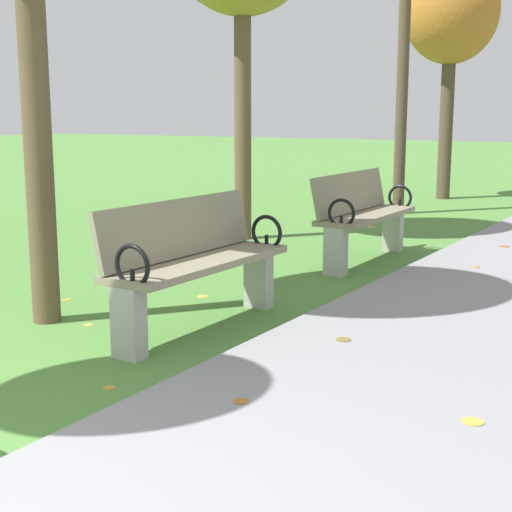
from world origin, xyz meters
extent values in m
cube|color=gray|center=(-0.45, 3.11, 0.47)|extent=(0.46, 1.61, 0.05)
cube|color=gray|center=(-0.64, 3.12, 0.70)|extent=(0.14, 1.60, 0.40)
cube|color=#A8A59E|center=(-0.46, 2.37, 0.23)|extent=(0.20, 0.12, 0.45)
cube|color=#A8A59E|center=(-0.44, 3.85, 0.23)|extent=(0.20, 0.12, 0.45)
torus|color=black|center=(-0.40, 2.35, 0.59)|extent=(0.27, 0.03, 0.27)
cylinder|color=black|center=(-0.40, 2.35, 0.51)|extent=(0.03, 0.03, 0.12)
torus|color=black|center=(-0.38, 3.87, 0.59)|extent=(0.27, 0.03, 0.27)
cylinder|color=black|center=(-0.38, 3.87, 0.51)|extent=(0.03, 0.03, 0.12)
cube|color=gray|center=(-0.45, 5.95, 0.47)|extent=(0.47, 1.61, 0.05)
cube|color=gray|center=(-0.64, 5.95, 0.70)|extent=(0.15, 1.60, 0.40)
cube|color=#A8A59E|center=(-0.44, 5.21, 0.23)|extent=(0.20, 0.12, 0.45)
cube|color=#A8A59E|center=(-0.46, 6.69, 0.23)|extent=(0.20, 0.12, 0.45)
torus|color=black|center=(-0.38, 5.19, 0.59)|extent=(0.27, 0.03, 0.27)
cylinder|color=black|center=(-0.38, 5.19, 0.51)|extent=(0.03, 0.03, 0.12)
torus|color=black|center=(-0.40, 6.71, 0.59)|extent=(0.27, 0.03, 0.27)
cylinder|color=black|center=(-0.40, 6.71, 0.51)|extent=(0.03, 0.03, 0.12)
cylinder|color=brown|center=(-1.53, 2.70, 1.54)|extent=(0.20, 0.20, 3.09)
cylinder|color=brown|center=(-2.30, 6.53, 1.46)|extent=(0.20, 0.20, 2.93)
cylinder|color=#4C3D2D|center=(-1.56, 9.68, 2.08)|extent=(0.17, 0.17, 4.16)
cylinder|color=#4C3D2D|center=(-1.63, 12.02, 1.31)|extent=(0.23, 0.23, 2.63)
ellipsoid|color=#B26B28|center=(-1.63, 12.02, 3.19)|extent=(1.61, 1.61, 1.77)
cylinder|color=brown|center=(0.52, 3.35, 0.02)|extent=(0.13, 0.13, 0.00)
cylinder|color=#BC842D|center=(-0.22, 1.92, 0.00)|extent=(0.08, 0.08, 0.00)
cylinder|color=#BC842D|center=(0.30, 8.89, 0.02)|extent=(0.15, 0.15, 0.00)
cylinder|color=#AD6B23|center=(0.53, 2.09, 0.02)|extent=(0.11, 0.11, 0.00)
cylinder|color=#BC842D|center=(-1.67, 4.61, 0.00)|extent=(0.08, 0.08, 0.00)
cylinder|color=#BC842D|center=(-1.88, 3.23, 0.00)|extent=(0.11, 0.11, 0.00)
cylinder|color=gold|center=(-1.01, 3.90, 0.00)|extent=(0.13, 0.13, 0.00)
cylinder|color=gold|center=(-1.36, 8.21, 0.00)|extent=(0.14, 0.14, 0.00)
cylinder|color=#AD6B23|center=(-1.19, 6.57, 0.00)|extent=(0.10, 0.10, 0.00)
cylinder|color=gold|center=(-1.20, 2.78, 0.00)|extent=(0.08, 0.08, 0.00)
cylinder|color=#93511E|center=(0.55, 7.49, 0.02)|extent=(0.13, 0.13, 0.00)
cylinder|color=gold|center=(1.63, 2.46, 0.02)|extent=(0.13, 0.13, 0.00)
cylinder|color=#AD6B23|center=(0.60, 6.19, 0.02)|extent=(0.08, 0.08, 0.00)
camera|label=1|loc=(2.53, -0.98, 1.48)|focal=52.73mm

